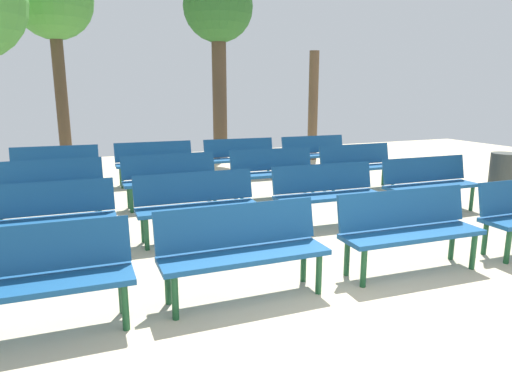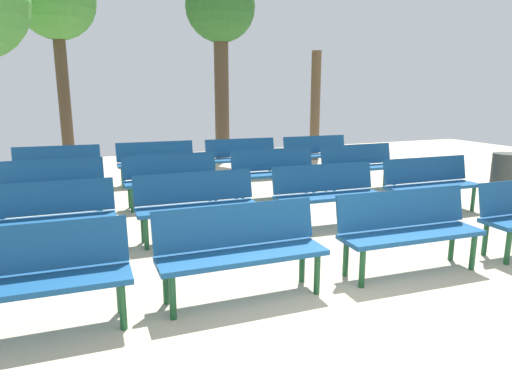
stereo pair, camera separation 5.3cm
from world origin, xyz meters
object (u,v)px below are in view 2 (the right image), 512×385
bench_r0_c2 (408,226)px  bench_r1_c1 (197,201)px  bench_r1_c0 (45,215)px  bench_r2_c3 (359,164)px  bench_r1_c3 (430,181)px  bench_r2_c2 (275,169)px  bench_r1_c2 (327,191)px  trash_bin (505,182)px  bench_r2_c0 (51,184)px  bench_r3_c1 (156,160)px  bench_r3_c0 (58,166)px  tree_2 (315,106)px  bench_r0_c1 (240,246)px  tree_0 (56,3)px  tree_3 (220,14)px  bench_r0_c0 (27,273)px  bench_r2_c1 (172,176)px  bench_r3_c2 (242,156)px  bench_r3_c3 (317,152)px

bench_r0_c2 → bench_r1_c1: same height
bench_r1_c0 → bench_r2_c3: same height
bench_r1_c3 → bench_r2_c2: same height
bench_r1_c2 → trash_bin: (3.12, -0.39, -0.03)m
bench_r1_c0 → bench_r2_c0: 1.94m
bench_r0_c2 → bench_r3_c1: size_ratio=1.00×
bench_r1_c2 → bench_r3_c0: 5.39m
tree_2 → bench_r0_c1: bearing=-123.6°
tree_0 → tree_3: bearing=-11.3°
tree_2 → bench_r0_c2: bearing=-112.3°
bench_r0_c1 → bench_r2_c0: 4.22m
bench_r2_c3 → bench_r3_c0: same height
bench_r0_c0 → bench_r1_c2: same height
bench_r2_c2 → bench_r0_c1: bearing=-116.3°
bench_r2_c1 → tree_3: (2.48, 4.82, 3.44)m
bench_r1_c0 → tree_0: 8.30m
bench_r2_c2 → trash_bin: trash_bin is taller
tree_3 → tree_0: bearing=168.7°
bench_r2_c3 → tree_3: 6.10m
bench_r3_c2 → tree_2: bearing=36.6°
bench_r1_c0 → bench_r2_c1: size_ratio=1.01×
bench_r3_c1 → bench_r3_c3: bearing=-0.8°
bench_r2_c3 → tree_0: (-5.35, 5.69, 3.56)m
bench_r2_c2 → bench_r2_c3: same height
bench_r2_c3 → tree_0: 8.59m
bench_r1_c3 → bench_r2_c3: (-0.02, 1.93, 0.00)m
tree_0 → bench_r2_c3: bearing=-46.7°
bench_r2_c1 → bench_r3_c0: same height
bench_r1_c2 → tree_2: 6.60m
bench_r1_c2 → bench_r2_c2: bearing=91.4°
bench_r2_c3 → bench_r3_c2: size_ratio=0.99×
bench_r1_c3 → bench_r2_c3: 1.93m
tree_0 → bench_r3_c3: bearing=-35.2°
bench_r1_c2 → tree_3: tree_3 is taller
bench_r0_c1 → bench_r2_c3: 5.38m
bench_r2_c1 → bench_r3_c3: size_ratio=1.00×
bench_r2_c2 → tree_3: bearing=85.8°
bench_r1_c2 → bench_r3_c1: same height
bench_r3_c2 → tree_3: tree_3 is taller
bench_r3_c2 → bench_r3_c3: same height
bench_r2_c0 → tree_0: bearing=88.3°
bench_r3_c0 → tree_2: tree_2 is taller
bench_r3_c2 → trash_bin: size_ratio=1.73×
bench_r2_c3 → bench_r1_c3: bearing=-89.2°
tree_3 → bench_r0_c2: bearing=-94.8°
bench_r1_c1 → bench_r1_c2: size_ratio=1.00×
bench_r0_c2 → bench_r2_c2: bearing=90.5°
bench_r2_c0 → bench_r2_c2: bearing=-0.5°
bench_r0_c0 → tree_3: size_ratio=0.32×
bench_r2_c1 → bench_r1_c0: bearing=-135.1°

